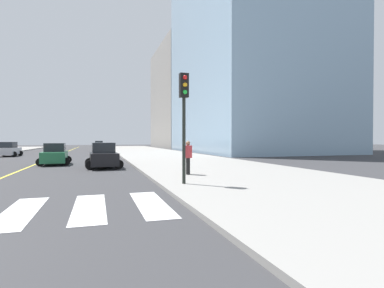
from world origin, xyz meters
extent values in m
cube|color=gray|center=(12.20, 20.00, 0.07)|extent=(10.00, 120.00, 0.15)
cube|color=silver|center=(2.70, 4.00, 0.01)|extent=(0.90, 4.00, 0.01)
cube|color=silver|center=(4.50, 4.00, 0.01)|extent=(0.90, 4.00, 0.01)
cube|color=silver|center=(6.30, 4.00, 0.01)|extent=(0.90, 4.00, 0.01)
cube|color=yellow|center=(0.00, 40.00, 0.01)|extent=(0.16, 80.00, 0.01)
cube|color=gray|center=(27.72, 65.29, 12.04)|extent=(18.00, 24.00, 24.09)
cube|color=silver|center=(5.01, 58.28, 0.62)|extent=(1.88, 3.87, 0.81)
cube|color=#1E2328|center=(5.02, 58.51, 1.36)|extent=(1.53, 1.96, 0.69)
cylinder|color=black|center=(4.08, 57.14, 0.31)|extent=(0.62, 0.23, 0.62)
cylinder|color=black|center=(5.84, 57.07, 0.31)|extent=(0.62, 0.23, 0.62)
cylinder|color=black|center=(4.19, 59.50, 0.31)|extent=(0.62, 0.23, 0.62)
cylinder|color=black|center=(5.94, 59.42, 0.31)|extent=(0.62, 0.23, 0.62)
cube|color=#236B42|center=(1.52, 20.58, 0.62)|extent=(1.82, 3.84, 0.81)
cube|color=#1E2328|center=(1.51, 20.80, 1.35)|extent=(1.50, 1.94, 0.69)
cylinder|color=black|center=(0.67, 19.37, 0.31)|extent=(0.62, 0.22, 0.61)
cylinder|color=black|center=(2.43, 19.42, 0.31)|extent=(0.62, 0.22, 0.61)
cylinder|color=black|center=(0.61, 21.73, 0.31)|extent=(0.62, 0.22, 0.61)
cylinder|color=black|center=(2.36, 21.78, 0.31)|extent=(0.62, 0.22, 0.61)
cube|color=black|center=(5.12, 16.70, 0.65)|extent=(1.94, 4.01, 0.84)
cube|color=#1E2328|center=(5.11, 16.94, 1.41)|extent=(1.58, 2.03, 0.71)
cylinder|color=black|center=(4.26, 15.44, 0.32)|extent=(0.65, 0.23, 0.64)
cylinder|color=black|center=(6.08, 15.52, 0.32)|extent=(0.65, 0.23, 0.64)
cylinder|color=black|center=(4.16, 17.89, 0.32)|extent=(0.65, 0.23, 0.64)
cylinder|color=black|center=(5.98, 17.96, 0.32)|extent=(0.65, 0.23, 0.64)
cube|color=#B7B7BC|center=(-5.19, 34.79, 0.62)|extent=(1.90, 3.86, 0.81)
cube|color=#1E2328|center=(-5.20, 34.56, 1.35)|extent=(1.53, 1.96, 0.69)
cylinder|color=black|center=(-4.26, 35.92, 0.31)|extent=(0.62, 0.23, 0.61)
cylinder|color=black|center=(-6.00, 36.00, 0.31)|extent=(0.62, 0.23, 0.61)
cylinder|color=black|center=(-4.37, 33.57, 0.31)|extent=(0.62, 0.23, 0.61)
cylinder|color=black|center=(8.16, 6.80, 1.94)|extent=(0.14, 0.14, 3.58)
cube|color=black|center=(8.16, 6.80, 4.23)|extent=(0.36, 0.28, 1.00)
sphere|color=red|center=(8.16, 6.63, 4.53)|extent=(0.18, 0.18, 0.18)
sphere|color=orange|center=(8.16, 6.63, 4.23)|extent=(0.18, 0.18, 0.18)
sphere|color=green|center=(8.16, 6.63, 3.93)|extent=(0.18, 0.18, 0.18)
cylinder|color=black|center=(9.29, 10.01, 0.59)|extent=(0.20, 0.20, 0.87)
cylinder|color=black|center=(9.26, 9.83, 0.59)|extent=(0.20, 0.20, 0.87)
cylinder|color=#B23338|center=(9.28, 9.92, 1.35)|extent=(0.44, 0.44, 0.65)
sphere|color=#936B4C|center=(9.28, 9.92, 1.79)|extent=(0.24, 0.24, 0.24)
camera|label=1|loc=(4.73, -5.26, 1.99)|focal=28.22mm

